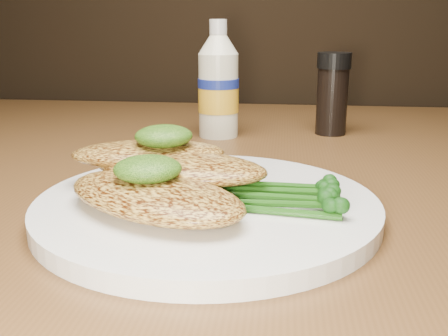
# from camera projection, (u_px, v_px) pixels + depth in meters

# --- Properties ---
(plate) EXTENTS (0.28, 0.28, 0.01)m
(plate) POSITION_uv_depth(u_px,v_px,m) (207.00, 206.00, 0.43)
(plate) COLOR white
(plate) RESTS_ON dining_table
(chicken_front) EXTENTS (0.18, 0.15, 0.03)m
(chicken_front) POSITION_uv_depth(u_px,v_px,m) (154.00, 196.00, 0.39)
(chicken_front) COLOR gold
(chicken_front) RESTS_ON plate
(chicken_mid) EXTENTS (0.17, 0.11, 0.02)m
(chicken_mid) POSITION_uv_depth(u_px,v_px,m) (179.00, 167.00, 0.44)
(chicken_mid) COLOR gold
(chicken_mid) RESTS_ON plate
(chicken_back) EXTENTS (0.15, 0.09, 0.02)m
(chicken_back) POSITION_uv_depth(u_px,v_px,m) (149.00, 153.00, 0.46)
(chicken_back) COLOR gold
(chicken_back) RESTS_ON plate
(pesto_front) EXTENTS (0.06, 0.06, 0.02)m
(pesto_front) POSITION_uv_depth(u_px,v_px,m) (148.00, 169.00, 0.39)
(pesto_front) COLOR black
(pesto_front) RESTS_ON chicken_front
(pesto_back) EXTENTS (0.06, 0.06, 0.02)m
(pesto_back) POSITION_uv_depth(u_px,v_px,m) (164.00, 136.00, 0.45)
(pesto_back) COLOR black
(pesto_back) RESTS_ON chicken_back
(broccolini_bundle) EXTENTS (0.17, 0.15, 0.02)m
(broccolini_bundle) POSITION_uv_depth(u_px,v_px,m) (271.00, 191.00, 0.41)
(broccolini_bundle) COLOR #1C4E11
(broccolini_bundle) RESTS_ON plate
(mayo_bottle) EXTENTS (0.07, 0.07, 0.16)m
(mayo_bottle) POSITION_uv_depth(u_px,v_px,m) (218.00, 79.00, 0.70)
(mayo_bottle) COLOR white
(mayo_bottle) RESTS_ON dining_table
(pepper_grinder) EXTENTS (0.06, 0.06, 0.11)m
(pepper_grinder) POSITION_uv_depth(u_px,v_px,m) (332.00, 94.00, 0.72)
(pepper_grinder) COLOR black
(pepper_grinder) RESTS_ON dining_table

